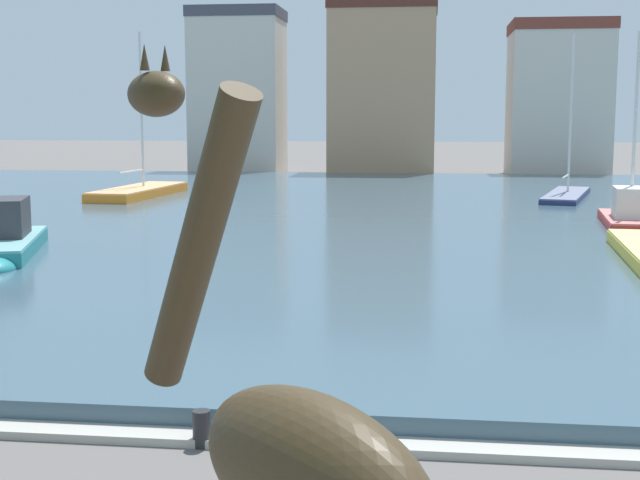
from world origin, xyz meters
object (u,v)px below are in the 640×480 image
object	(u,v)px
sailboat_red	(631,218)
mooring_bollard	(202,429)
sailboat_orange	(146,194)
sailboat_navy	(568,197)

from	to	relation	value
sailboat_red	mooring_bollard	world-z (taller)	sailboat_red
sailboat_red	mooring_bollard	xyz separation A→B (m)	(-10.44, -23.03, -0.33)
sailboat_orange	sailboat_navy	size ratio (longest dim) A/B	0.98
sailboat_navy	sailboat_red	size ratio (longest dim) A/B	1.26
sailboat_orange	sailboat_red	distance (m)	23.76
mooring_bollard	sailboat_orange	bearing A→B (deg)	109.36
sailboat_navy	mooring_bollard	size ratio (longest dim) A/B	18.72
sailboat_navy	sailboat_red	xyz separation A→B (m)	(0.64, -11.15, 0.22)
sailboat_orange	sailboat_red	world-z (taller)	sailboat_orange
sailboat_red	mooring_bollard	size ratio (longest dim) A/B	14.90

